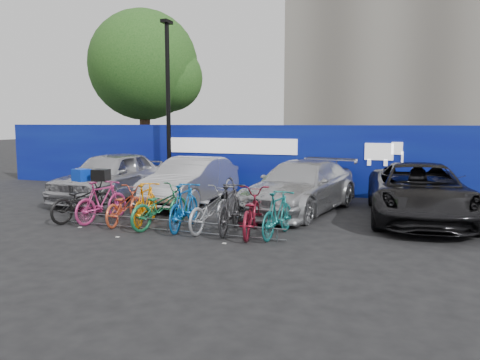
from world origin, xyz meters
The scene contains 21 objects.
ground centered at (0.00, 0.00, 0.00)m, with size 100.00×100.00×0.00m, color black.
hoarding centered at (0.01, 6.00, 1.20)m, with size 22.00×0.18×2.40m.
tree centered at (-6.77, 10.06, 5.07)m, with size 5.40×5.20×7.80m.
lamppost centered at (-3.20, 5.40, 3.27)m, with size 0.25×0.50×6.11m.
bike_rack centered at (0.00, -0.60, 0.16)m, with size 5.60×0.03×0.30m.
car_0 centered at (-3.86, 2.72, 0.79)m, with size 1.86×4.62×1.57m, color #B4B4B9.
car_1 centered at (-1.14, 2.99, 0.71)m, with size 1.50×4.31×1.42m, color #B2B3B7.
car_2 centered at (2.30, 2.89, 0.71)m, with size 1.99×4.90×1.42m, color #B4B5BA.
car_3 centered at (5.41, 2.77, 0.73)m, with size 2.41×5.23×1.45m, color black.
bike_0 centered at (-2.68, -0.17, 0.51)m, with size 0.67×1.93×1.01m, color black.
bike_1 centered at (-2.08, -0.18, 0.53)m, with size 0.49×1.75×1.05m, color #C03276.
bike_2 centered at (-1.45, -0.15, 0.46)m, with size 0.61×1.74×0.92m, color #D2512E.
bike_3 centered at (-0.88, -0.08, 0.52)m, with size 0.49×1.73×1.04m, color orange.
bike_4 centered at (-0.41, -0.20, 0.51)m, with size 0.67×1.93×1.02m, color #1B6B41.
bike_5 centered at (0.24, -0.22, 0.55)m, with size 0.51×1.82×1.09m, color #0E57AA.
bike_6 centered at (0.84, -0.09, 0.50)m, with size 0.66×1.90×1.00m, color #999BA1.
bike_7 centered at (1.35, -0.13, 0.56)m, with size 0.53×1.86×1.12m, color #272629.
bike_8 centered at (1.87, -0.19, 0.52)m, with size 0.69×1.97×1.03m, color maroon.
bike_9 centered at (2.48, -0.16, 0.51)m, with size 0.48×1.69×1.02m, color #146968.
cargo_crate centered at (-2.68, -0.17, 1.17)m, with size 0.43×0.33×0.30m, color #082EB6.
cargo_topcase centered at (-2.08, -0.18, 1.19)m, with size 0.38×0.34×0.28m, color black.
Camera 1 is at (5.14, -9.87, 2.50)m, focal length 35.00 mm.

